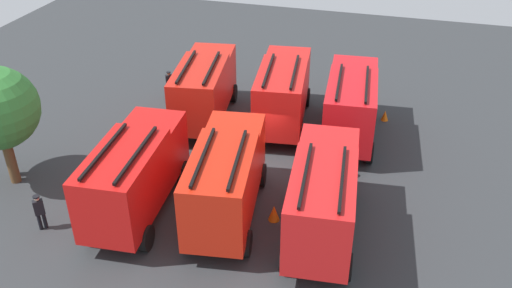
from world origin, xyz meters
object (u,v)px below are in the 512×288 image
Objects in this scene: fire_truck_0 at (323,195)px; fire_truck_3 at (283,91)px; traffic_cone_1 at (184,92)px; traffic_cone_2 at (385,116)px; firefighter_0 at (40,210)px; firefighter_2 at (169,82)px; fire_truck_5 at (204,87)px; firefighter_3 at (208,160)px; traffic_cone_0 at (274,213)px; firefighter_1 at (335,162)px; fire_truck_1 at (351,103)px; fire_truck_4 at (135,172)px; fire_truck_2 at (226,177)px.

fire_truck_0 and fire_truck_3 have the same top height.
traffic_cone_2 is at bearing -88.24° from traffic_cone_1.
firefighter_2 is (13.49, -0.07, -0.06)m from firefighter_0.
firefighter_3 is at bearing -167.15° from fire_truck_5.
traffic_cone_0 is at bearing -150.64° from fire_truck_5.
firefighter_2 is 13.85m from traffic_cone_0.
firefighter_0 is at bearing 175.77° from traffic_cone_1.
firefighter_1 reaches higher than traffic_cone_2.
fire_truck_3 and fire_truck_5 have the same top height.
traffic_cone_1 is (13.54, -1.00, -0.63)m from firefighter_0.
traffic_cone_0 is (-2.39, -3.95, -0.55)m from firefighter_3.
fire_truck_0 is 4.54× the size of firefighter_1.
traffic_cone_1 is at bearing 39.47° from traffic_cone_0.
fire_truck_1 is at bearing 43.91° from firefighter_2.
fire_truck_3 is 5.95m from firefighter_1.
firefighter_3 is 4.65m from traffic_cone_0.
traffic_cone_1 is (10.24, 8.43, -0.03)m from traffic_cone_0.
firefighter_0 is (-2.21, 3.49, -1.18)m from fire_truck_4.
fire_truck_0 is 10.81× the size of traffic_cone_1.
fire_truck_2 is 3.97m from fire_truck_4.
fire_truck_2 reaches higher than firefighter_1.
traffic_cone_1 is at bearing 91.76° from traffic_cone_2.
traffic_cone_1 reaches higher than traffic_cone_2.
traffic_cone_2 is at bearing -178.81° from firefighter_3.
fire_truck_2 reaches higher than traffic_cone_1.
firefighter_0 is at bearing 154.29° from fire_truck_5.
firefighter_1 is at bearing -27.00° from traffic_cone_0.
fire_truck_5 is 4.30m from firefighter_2.
fire_truck_1 is 4.46× the size of firefighter_3.
fire_truck_4 reaches higher than traffic_cone_2.
fire_truck_0 is 4.48× the size of firefighter_3.
firefighter_0 is 2.90× the size of traffic_cone_2.
fire_truck_0 reaches higher than traffic_cone_2.
fire_truck_3 is at bearing 110.90° from traffic_cone_2.
fire_truck_1 is 9.98× the size of traffic_cone_0.
traffic_cone_2 is (10.62, -3.96, -0.07)m from traffic_cone_0.
firefighter_0 is at bearing 1.12° from firefighter_3.
fire_truck_3 is 7.22m from traffic_cone_1.
fire_truck_5 reaches higher than traffic_cone_0.
firefighter_2 is at bearing 44.82° from fire_truck_5.
fire_truck_2 is 8.85m from fire_truck_3.
fire_truck_2 reaches higher than traffic_cone_0.
fire_truck_0 reaches higher than traffic_cone_0.
firefighter_2 is 0.99× the size of firefighter_3.
traffic_cone_0 is (-10.19, -9.37, -0.54)m from firefighter_2.
fire_truck_0 is at bearing -135.43° from traffic_cone_1.
fire_truck_5 is at bearing 106.06° from traffic_cone_2.
fire_truck_0 is 8.12m from fire_truck_4.
firefighter_0 is at bearing 98.29° from fire_truck_0.
fire_truck_2 is 10.12× the size of traffic_cone_0.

